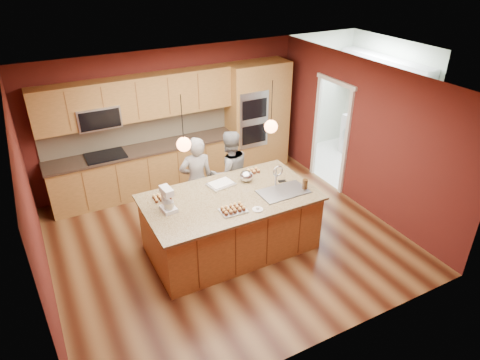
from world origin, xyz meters
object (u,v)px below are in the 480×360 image
person_right (229,173)px  mixing_bowl (246,176)px  person_left (197,181)px  island (232,222)px  stand_mixer (168,201)px

person_right → mixing_bowl: 0.74m
person_left → person_right: person_left is taller
island → person_right: size_ratio=1.67×
person_left → person_right: bearing=-173.3°
stand_mixer → mixing_bowl: size_ratio=1.65×
island → mixing_bowl: bearing=35.8°
person_right → stand_mixer: 1.75m
mixing_bowl → person_right: bearing=87.6°
stand_mixer → person_left: bearing=42.9°
island → person_left: person_left is taller
island → stand_mixer: 1.18m
person_left → stand_mixer: size_ratio=4.36×
person_right → mixing_bowl: (-0.03, -0.68, 0.27)m
island → mixing_bowl: island is taller
person_left → mixing_bowl: person_left is taller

